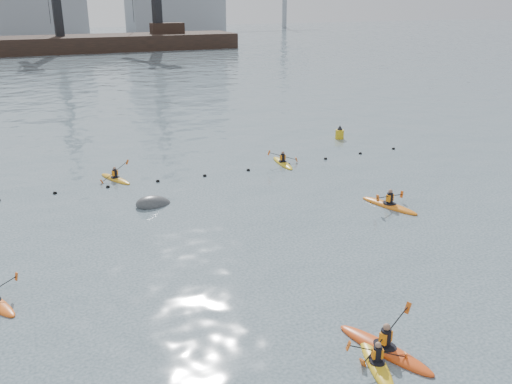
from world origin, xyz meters
TOP-DOWN VIEW (x-y plane):
  - float_line at (-0.50, 22.53)m, footprint 33.24×0.73m
  - barge_pier at (-0.22, 110.00)m, footprint 72.00×19.30m
  - skyline at (2.23, 150.27)m, footprint 141.00×28.00m
  - kayaker_0 at (0.61, 2.82)m, footprint 2.44×3.66m
  - kayaker_1 at (-0.05, 2.33)m, footprint 1.96×2.99m
  - kayaker_3 at (6.76, 22.74)m, footprint 2.18×3.21m
  - kayaker_4 at (8.55, 13.25)m, footprint 2.31×3.60m
  - kayaker_5 at (-4.33, 23.89)m, footprint 1.98×3.01m
  - mooring_buoy at (-3.16, 18.66)m, footprint 2.44×1.64m
  - nav_buoy at (14.00, 27.12)m, footprint 0.68×0.68m

SIDE VIEW (x-z plane):
  - mooring_buoy at x=-3.16m, z-range -0.72..0.72m
  - float_line at x=-0.50m, z-range -0.09..0.15m
  - kayaker_1 at x=-0.05m, z-range -0.44..0.62m
  - kayaker_5 at x=-4.33m, z-range -0.51..0.69m
  - kayaker_3 at x=6.76m, z-range -0.48..0.68m
  - kayaker_4 at x=8.55m, z-range -0.46..0.68m
  - kayaker_0 at x=0.61m, z-range -0.61..0.83m
  - nav_buoy at x=14.00m, z-range -0.24..1.00m
  - barge_pier at x=-0.22m, z-range -12.86..16.64m
  - skyline at x=2.23m, z-range -1.75..20.25m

